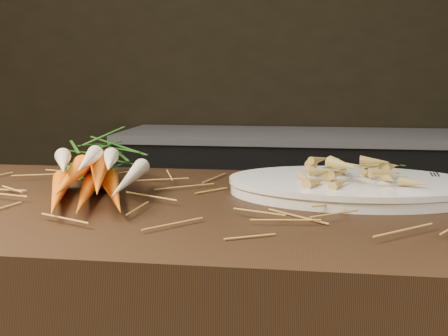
% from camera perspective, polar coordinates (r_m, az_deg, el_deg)
% --- Properties ---
extents(back_counter, '(1.82, 0.62, 0.84)m').
position_cam_1_polar(back_counter, '(2.97, 7.42, -4.43)').
color(back_counter, black).
rests_on(back_counter, ground).
extents(straw_bedding, '(1.40, 0.60, 0.02)m').
position_cam_1_polar(straw_bedding, '(1.08, -9.63, -2.65)').
color(straw_bedding, olive).
rests_on(straw_bedding, main_counter).
extents(root_veg_bunch, '(0.33, 0.58, 0.10)m').
position_cam_1_polar(root_veg_bunch, '(1.19, -13.20, 0.41)').
color(root_veg_bunch, '#D46317').
rests_on(root_veg_bunch, main_counter).
extents(serving_platter, '(0.48, 0.32, 0.03)m').
position_cam_1_polar(serving_platter, '(1.13, 12.84, -2.02)').
color(serving_platter, white).
rests_on(serving_platter, main_counter).
extents(roasted_veg_heap, '(0.23, 0.17, 0.05)m').
position_cam_1_polar(roasted_veg_heap, '(1.12, 12.91, -0.06)').
color(roasted_veg_heap, '#AB883E').
rests_on(roasted_veg_heap, serving_platter).
extents(serving_fork, '(0.03, 0.18, 0.00)m').
position_cam_1_polar(serving_fork, '(1.13, 21.55, -1.67)').
color(serving_fork, silver).
rests_on(serving_fork, serving_platter).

